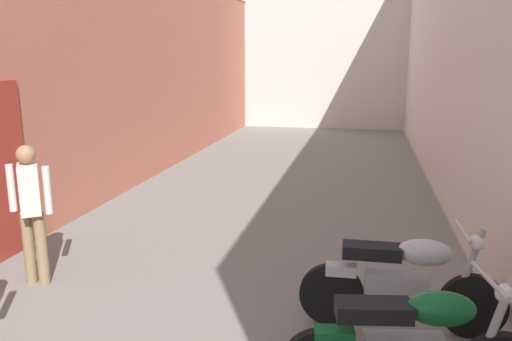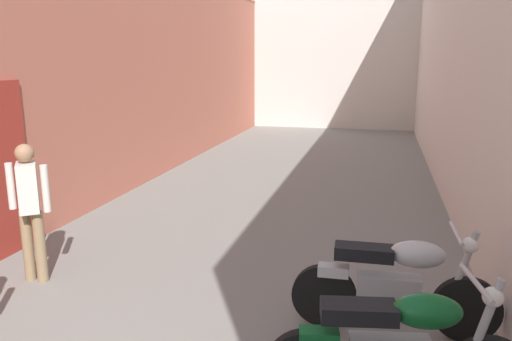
{
  "view_description": "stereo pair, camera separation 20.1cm",
  "coord_description": "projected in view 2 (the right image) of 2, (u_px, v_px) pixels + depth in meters",
  "views": [
    {
      "loc": [
        1.5,
        0.55,
        2.46
      ],
      "look_at": [
        0.06,
        7.2,
        0.94
      ],
      "focal_mm": 35.15,
      "sensor_mm": 36.0,
      "label": 1
    },
    {
      "loc": [
        1.7,
        0.59,
        2.46
      ],
      "look_at": [
        0.06,
        7.2,
        0.94
      ],
      "focal_mm": 35.15,
      "sensor_mm": 36.0,
      "label": 2
    }
  ],
  "objects": [
    {
      "name": "ground_plane",
      "position": [
        255.0,
        231.0,
        7.33
      ],
      "size": [
        34.69,
        34.69,
        0.0
      ],
      "primitive_type": "plane",
      "color": "slate"
    },
    {
      "name": "building_right",
      "position": [
        474.0,
        18.0,
        7.83
      ],
      "size": [
        0.45,
        18.69,
        6.16
      ],
      "color": "beige",
      "rests_on": "ground"
    },
    {
      "name": "motorcycle_fourth",
      "position": [
        395.0,
        282.0,
        4.5
      ],
      "size": [
        1.85,
        0.58,
        1.04
      ],
      "color": "black",
      "rests_on": "ground"
    },
    {
      "name": "building_far_end",
      "position": [
        336.0,
        55.0,
        18.46
      ],
      "size": [
        8.7,
        2.0,
        5.19
      ],
      "primitive_type": "cube",
      "color": "beige",
      "rests_on": "ground"
    },
    {
      "name": "pedestrian_further_down",
      "position": [
        29.0,
        203.0,
        5.49
      ],
      "size": [
        0.52,
        0.39,
        1.57
      ],
      "color": "#8C7251",
      "rests_on": "ground"
    }
  ]
}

